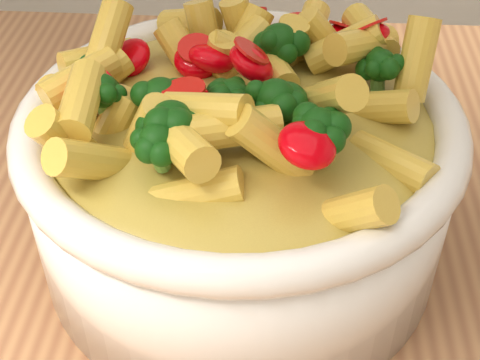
{
  "coord_description": "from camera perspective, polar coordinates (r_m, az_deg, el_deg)",
  "views": [
    {
      "loc": [
        -0.02,
        -0.28,
        1.24
      ],
      "look_at": [
        -0.05,
        0.05,
        0.96
      ],
      "focal_mm": 50.0,
      "sensor_mm": 36.0,
      "label": 1
    }
  ],
  "objects": [
    {
      "name": "serving_bowl",
      "position": [
        0.44,
        -0.0,
        0.15
      ],
      "size": [
        0.28,
        0.28,
        0.12
      ],
      "color": "white",
      "rests_on": "table"
    },
    {
      "name": "pasta_salad",
      "position": [
        0.39,
        0.0,
        8.4
      ],
      "size": [
        0.22,
        0.22,
        0.05
      ],
      "color": "#FED550",
      "rests_on": "serving_bowl"
    }
  ]
}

